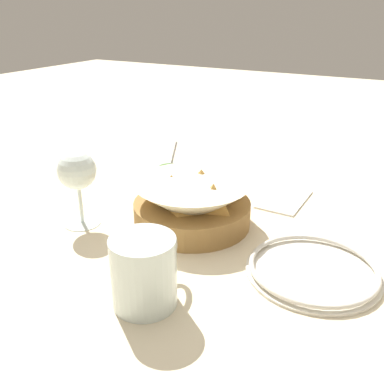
{
  "coord_description": "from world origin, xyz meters",
  "views": [
    {
      "loc": [
        -0.65,
        -0.32,
        0.39
      ],
      "look_at": [
        -0.02,
        0.03,
        0.07
      ],
      "focal_mm": 40.0,
      "sensor_mm": 36.0,
      "label": 1
    }
  ],
  "objects_px": {
    "food_basket": "(192,205)",
    "side_plate": "(313,269)",
    "wine_glass": "(77,173)",
    "beer_mug": "(145,274)",
    "sauce_cup": "(170,175)"
  },
  "relations": [
    {
      "from": "wine_glass",
      "to": "beer_mug",
      "type": "distance_m",
      "value": 0.29
    },
    {
      "from": "food_basket",
      "to": "side_plate",
      "type": "distance_m",
      "value": 0.25
    },
    {
      "from": "sauce_cup",
      "to": "side_plate",
      "type": "height_order",
      "value": "sauce_cup"
    },
    {
      "from": "wine_glass",
      "to": "beer_mug",
      "type": "bearing_deg",
      "value": -119.58
    },
    {
      "from": "sauce_cup",
      "to": "beer_mug",
      "type": "relative_size",
      "value": 0.73
    },
    {
      "from": "food_basket",
      "to": "beer_mug",
      "type": "xyz_separation_m",
      "value": [
        -0.24,
        -0.06,
        0.01
      ]
    },
    {
      "from": "sauce_cup",
      "to": "wine_glass",
      "type": "xyz_separation_m",
      "value": [
        -0.25,
        0.05,
        0.08
      ]
    },
    {
      "from": "food_basket",
      "to": "side_plate",
      "type": "height_order",
      "value": "food_basket"
    },
    {
      "from": "sauce_cup",
      "to": "beer_mug",
      "type": "height_order",
      "value": "beer_mug"
    },
    {
      "from": "wine_glass",
      "to": "side_plate",
      "type": "distance_m",
      "value": 0.45
    },
    {
      "from": "wine_glass",
      "to": "beer_mug",
      "type": "height_order",
      "value": "wine_glass"
    },
    {
      "from": "food_basket",
      "to": "side_plate",
      "type": "xyz_separation_m",
      "value": [
        -0.06,
        -0.25,
        -0.03
      ]
    },
    {
      "from": "food_basket",
      "to": "wine_glass",
      "type": "height_order",
      "value": "wine_glass"
    },
    {
      "from": "beer_mug",
      "to": "side_plate",
      "type": "xyz_separation_m",
      "value": [
        0.18,
        -0.19,
        -0.04
      ]
    },
    {
      "from": "food_basket",
      "to": "beer_mug",
      "type": "height_order",
      "value": "beer_mug"
    }
  ]
}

